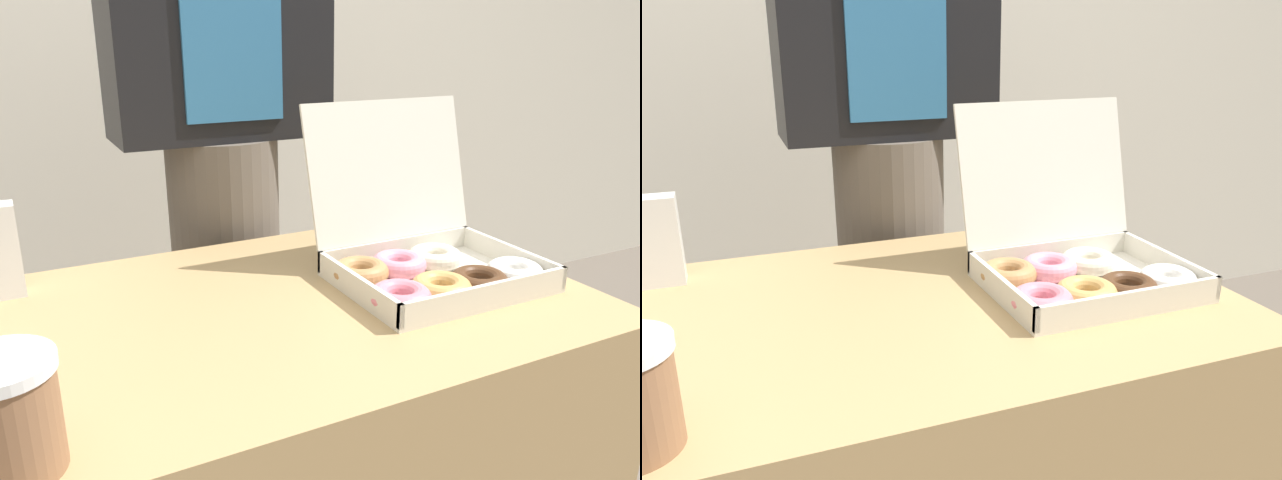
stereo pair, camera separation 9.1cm
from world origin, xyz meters
TOP-DOWN VIEW (x-y plane):
  - donut_box at (0.30, -0.03)m, footprint 0.34×0.32m
  - coffee_cup at (-0.33, -0.24)m, footprint 0.10×0.10m
  - person_customer at (0.12, 0.48)m, footprint 0.44×0.24m

SIDE VIEW (x-z plane):
  - donut_box at x=0.30m, z-range 0.63..0.91m
  - coffee_cup at x=-0.33m, z-range 0.73..0.85m
  - person_customer at x=0.12m, z-range 0.05..1.74m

